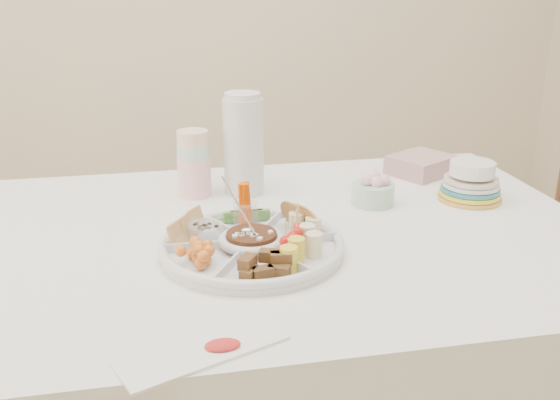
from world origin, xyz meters
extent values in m
cube|color=white|center=(0.00, 0.00, 0.38)|extent=(1.52, 1.02, 0.76)
cylinder|color=silver|center=(-0.06, -0.11, 0.78)|extent=(0.39, 0.39, 0.04)
cylinder|color=#56261A|center=(-0.06, -0.11, 0.79)|extent=(0.11, 0.11, 0.04)
cylinder|color=silver|center=(-0.15, 0.28, 0.88)|extent=(0.11, 0.11, 0.24)
cylinder|color=silver|center=(-0.02, 0.27, 0.89)|extent=(0.13, 0.13, 0.27)
cylinder|color=#9ACDAD|center=(0.29, 0.12, 0.80)|extent=(0.13, 0.13, 0.08)
cube|color=#BD8E8E|center=(0.51, 0.33, 0.79)|extent=(0.21, 0.20, 0.05)
cylinder|color=yellow|center=(0.55, 0.11, 0.81)|extent=(0.17, 0.17, 0.10)
cube|color=white|center=(-0.19, -0.45, 0.76)|extent=(0.28, 0.18, 0.01)
camera|label=1|loc=(-0.23, -1.28, 1.31)|focal=40.00mm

